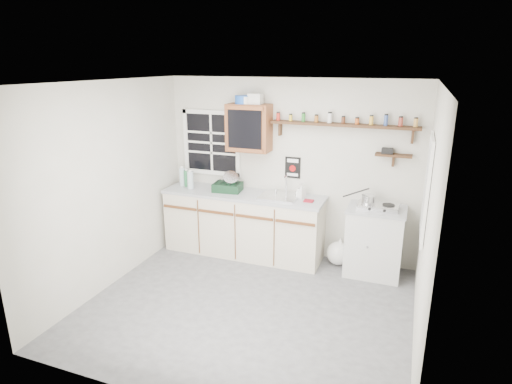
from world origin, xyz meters
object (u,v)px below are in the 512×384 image
main_cabinet (243,223)px  right_cabinet (374,241)px  hotplate (378,206)px  upper_cabinet (249,128)px  dish_rack (229,185)px  spice_shelf (344,124)px

main_cabinet → right_cabinet: (1.83, 0.03, -0.01)m
right_cabinet → main_cabinet: bearing=-179.2°
hotplate → upper_cabinet: bearing=176.9°
main_cabinet → hotplate: 1.91m
upper_cabinet → right_cabinet: bearing=-3.8°
dish_rack → main_cabinet: bearing=-11.5°
spice_shelf → hotplate: size_ratio=3.75×
right_cabinet → hotplate: 0.49m
hotplate → dish_rack: bearing=-179.2°
main_cabinet → upper_cabinet: bearing=76.3°
right_cabinet → upper_cabinet: size_ratio=1.40×
spice_shelf → upper_cabinet: bearing=-176.9°
right_cabinet → hotplate: size_ratio=1.79×
main_cabinet → upper_cabinet: upper_cabinet is taller
spice_shelf → dish_rack: size_ratio=4.49×
main_cabinet → spice_shelf: spice_shelf is taller
main_cabinet → right_cabinet: 1.84m
main_cabinet → upper_cabinet: 1.37m
spice_shelf → dish_rack: (-1.55, -0.19, -0.91)m
main_cabinet → spice_shelf: bearing=9.2°
main_cabinet → right_cabinet: main_cabinet is taller
upper_cabinet → hotplate: upper_cabinet is taller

